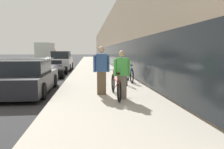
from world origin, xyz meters
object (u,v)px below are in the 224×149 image
at_px(parked_sedan_far, 61,61).
at_px(moving_truck, 46,53).
at_px(vintage_roadster_curbside, 52,70).
at_px(person_bystander, 101,71).
at_px(cruiser_bike_nearest, 130,74).
at_px(cruiser_bike_middle, 117,71).
at_px(tandem_bicycle, 116,86).
at_px(bike_rack_hoop, 126,74).
at_px(parked_sedan_curbside, 27,78).
at_px(person_rider, 122,75).

distance_m(parked_sedan_far, moving_truck, 15.58).
bearing_deg(vintage_roadster_curbside, moving_truck, 101.59).
relative_size(person_bystander, cruiser_bike_nearest, 0.97).
relative_size(cruiser_bike_middle, parked_sedan_far, 0.40).
distance_m(person_bystander, parked_sedan_far, 12.44).
height_order(tandem_bicycle, vintage_roadster_curbside, vintage_roadster_curbside).
bearing_deg(vintage_roadster_curbside, tandem_bicycle, -65.78).
bearing_deg(vintage_roadster_curbside, bike_rack_hoop, -49.79).
height_order(vintage_roadster_curbside, moving_truck, moving_truck).
distance_m(tandem_bicycle, parked_sedan_curbside, 3.78).
height_order(cruiser_bike_nearest, parked_sedan_far, parked_sedan_far).
height_order(cruiser_bike_nearest, cruiser_bike_middle, cruiser_bike_nearest).
relative_size(tandem_bicycle, bike_rack_hoop, 2.77).
bearing_deg(person_bystander, tandem_bicycle, -45.81).
xyz_separation_m(person_rider, parked_sedan_curbside, (-3.56, 1.94, -0.30)).
relative_size(parked_sedan_far, moving_truck, 0.71).
bearing_deg(parked_sedan_curbside, moving_truck, 98.91).
bearing_deg(cruiser_bike_middle, bike_rack_hoop, -90.17).
relative_size(person_rider, moving_truck, 0.26).
bearing_deg(cruiser_bike_middle, parked_sedan_far, 121.67).
distance_m(cruiser_bike_nearest, vintage_roadster_curbside, 5.86).
bearing_deg(cruiser_bike_middle, moving_truck, 110.84).
bearing_deg(bike_rack_hoop, parked_sedan_curbside, -168.44).
xyz_separation_m(tandem_bicycle, moving_truck, (-7.46, 27.58, 0.97)).
bearing_deg(parked_sedan_far, person_rider, -74.80).
xyz_separation_m(tandem_bicycle, person_bystander, (-0.46, 0.47, 0.49)).
bearing_deg(person_bystander, parked_sedan_curbside, 158.17).
xyz_separation_m(cruiser_bike_nearest, cruiser_bike_middle, (-0.37, 2.27, -0.02)).
distance_m(tandem_bicycle, person_bystander, 0.82).
bearing_deg(moving_truck, person_bystander, -75.52).
xyz_separation_m(cruiser_bike_middle, parked_sedan_curbside, (-4.20, -4.22, 0.14)).
distance_m(cruiser_bike_middle, parked_sedan_curbside, 5.96).
height_order(bike_rack_hoop, cruiser_bike_nearest, cruiser_bike_nearest).
xyz_separation_m(person_bystander, bike_rack_hoop, (1.25, 2.03, -0.35)).
distance_m(person_bystander, moving_truck, 28.00).
height_order(tandem_bicycle, cruiser_bike_nearest, cruiser_bike_nearest).
bearing_deg(parked_sedan_far, cruiser_bike_middle, -58.33).
relative_size(tandem_bicycle, person_rider, 1.48).
bearing_deg(cruiser_bike_middle, vintage_roadster_curbside, 160.04).
distance_m(parked_sedan_curbside, vintage_roadster_curbside, 5.72).
xyz_separation_m(cruiser_bike_nearest, parked_sedan_curbside, (-4.58, -1.95, 0.11)).
xyz_separation_m(parked_sedan_far, moving_truck, (-4.13, 15.00, 0.71)).
bearing_deg(person_rider, tandem_bicycle, 119.58).
relative_size(cruiser_bike_middle, vintage_roadster_curbside, 0.41).
distance_m(person_bystander, cruiser_bike_middle, 5.57).
xyz_separation_m(cruiser_bike_middle, parked_sedan_far, (-4.14, 6.70, 0.28)).
distance_m(person_rider, bike_rack_hoop, 2.88).
xyz_separation_m(person_bystander, cruiser_bike_nearest, (1.64, 3.12, -0.48)).
distance_m(tandem_bicycle, vintage_roadster_curbside, 8.08).
bearing_deg(cruiser_bike_middle, tandem_bicycle, -97.80).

